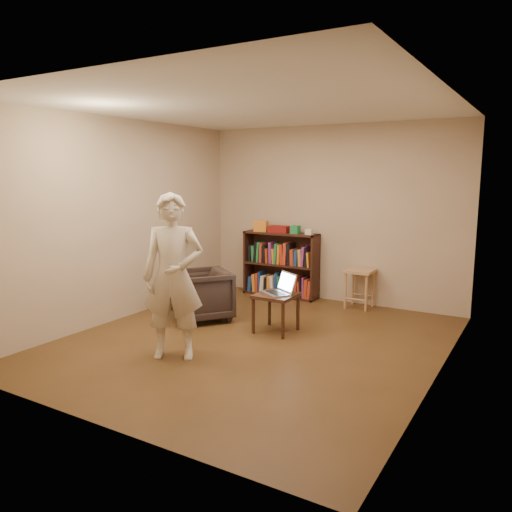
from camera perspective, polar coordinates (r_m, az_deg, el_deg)
The scene contains 15 objects.
floor at distance 5.78m, azimuth -0.26°, elevation -9.74°, with size 4.50×4.50×0.00m, color #463016.
ceiling at distance 5.51m, azimuth -0.28°, elevation 16.75°, with size 4.50×4.50×0.00m, color silver.
wall_back at distance 7.51m, azimuth 8.61°, elevation 4.73°, with size 4.00×4.00×0.00m, color #C3AD93.
wall_left at distance 6.74m, azimuth -15.06°, elevation 4.00°, with size 4.50×4.50×0.00m, color #C3AD93.
wall_right at distance 4.79m, azimuth 20.72°, elevation 1.66°, with size 4.50×4.50×0.00m, color #C3AD93.
bookshelf at distance 7.80m, azimuth 2.89°, elevation -1.39°, with size 1.20×0.30×1.00m.
box_yellow at distance 7.83m, azimuth 0.58°, elevation 3.43°, with size 0.20×0.15×0.17m, color orange.
red_cloth at distance 7.70m, azimuth 2.67°, elevation 3.08°, with size 0.30×0.22×0.10m, color maroon.
box_green at distance 7.55m, azimuth 4.52°, elevation 3.02°, with size 0.12×0.12×0.12m, color #217D43.
box_white at distance 7.47m, azimuth 6.11°, elevation 2.76°, with size 0.10×0.10×0.08m, color silver.
stool at distance 7.23m, azimuth 11.77°, elevation -2.35°, with size 0.38×0.38×0.55m.
armchair at distance 6.57m, azimuth -6.29°, elevation -4.44°, with size 0.71×0.73×0.66m, color black.
side_table at distance 6.02m, azimuth 2.29°, elevation -5.09°, with size 0.46×0.46×0.47m.
laptop at distance 6.01m, azimuth 2.75°, elevation -3.76°, with size 0.46×0.45×0.25m.
person at distance 5.16m, azimuth -9.44°, elevation -2.35°, with size 0.62×0.41×1.71m, color beige.
Camera 1 is at (2.80, -4.69, 1.89)m, focal length 35.00 mm.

